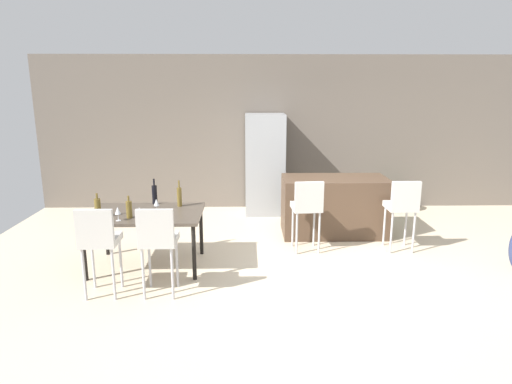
# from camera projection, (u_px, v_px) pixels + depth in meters

# --- Properties ---
(ground_plane) EXTENTS (10.00, 10.00, 0.00)m
(ground_plane) POSITION_uv_depth(u_px,v_px,m) (320.00, 257.00, 6.18)
(ground_plane) COLOR beige
(back_wall) EXTENTS (10.00, 0.12, 2.90)m
(back_wall) POSITION_uv_depth(u_px,v_px,m) (300.00, 133.00, 8.50)
(back_wall) COLOR #665B51
(back_wall) RESTS_ON ground_plane
(kitchen_island) EXTENTS (1.65, 0.82, 0.92)m
(kitchen_island) POSITION_uv_depth(u_px,v_px,m) (334.00, 206.00, 7.07)
(kitchen_island) COLOR #4C3828
(kitchen_island) RESTS_ON ground_plane
(bar_chair_left) EXTENTS (0.43, 0.43, 1.05)m
(bar_chair_left) POSITION_uv_depth(u_px,v_px,m) (307.00, 205.00, 6.24)
(bar_chair_left) COLOR beige
(bar_chair_left) RESTS_ON ground_plane
(bar_chair_middle) EXTENTS (0.40, 0.40, 1.05)m
(bar_chair_middle) POSITION_uv_depth(u_px,v_px,m) (402.00, 204.00, 6.26)
(bar_chair_middle) COLOR beige
(bar_chair_middle) RESTS_ON ground_plane
(dining_table) EXTENTS (1.45, 0.98, 0.74)m
(dining_table) POSITION_uv_depth(u_px,v_px,m) (146.00, 217.00, 5.71)
(dining_table) COLOR #4C4238
(dining_table) RESTS_ON ground_plane
(dining_chair_near) EXTENTS (0.41, 0.41, 1.05)m
(dining_chair_near) POSITION_uv_depth(u_px,v_px,m) (99.00, 238.00, 4.87)
(dining_chair_near) COLOR beige
(dining_chair_near) RESTS_ON ground_plane
(dining_chair_far) EXTENTS (0.40, 0.40, 1.05)m
(dining_chair_far) POSITION_uv_depth(u_px,v_px,m) (158.00, 237.00, 4.89)
(dining_chair_far) COLOR beige
(dining_chair_far) RESTS_ON ground_plane
(wine_bottle_end) EXTENTS (0.07, 0.07, 0.28)m
(wine_bottle_end) POSITION_uv_depth(u_px,v_px,m) (129.00, 209.00, 5.45)
(wine_bottle_end) COLOR brown
(wine_bottle_end) RESTS_ON dining_table
(wine_bottle_corner) EXTENTS (0.06, 0.06, 0.36)m
(wine_bottle_corner) POSITION_uv_depth(u_px,v_px,m) (179.00, 196.00, 5.96)
(wine_bottle_corner) COLOR brown
(wine_bottle_corner) RESTS_ON dining_table
(wine_bottle_middle) EXTENTS (0.07, 0.07, 0.35)m
(wine_bottle_middle) POSITION_uv_depth(u_px,v_px,m) (155.00, 194.00, 6.09)
(wine_bottle_middle) COLOR black
(wine_bottle_middle) RESTS_ON dining_table
(wine_bottle_right) EXTENTS (0.08, 0.08, 0.31)m
(wine_bottle_right) POSITION_uv_depth(u_px,v_px,m) (98.00, 208.00, 5.47)
(wine_bottle_right) COLOR brown
(wine_bottle_right) RESTS_ON dining_table
(wine_glass_left) EXTENTS (0.07, 0.07, 0.17)m
(wine_glass_left) POSITION_uv_depth(u_px,v_px,m) (139.00, 211.00, 5.31)
(wine_glass_left) COLOR silver
(wine_glass_left) RESTS_ON dining_table
(wine_glass_far) EXTENTS (0.07, 0.07, 0.17)m
(wine_glass_far) POSITION_uv_depth(u_px,v_px,m) (118.00, 211.00, 5.32)
(wine_glass_far) COLOR silver
(wine_glass_far) RESTS_ON dining_table
(wine_glass_near) EXTENTS (0.07, 0.07, 0.17)m
(wine_glass_near) POSITION_uv_depth(u_px,v_px,m) (156.00, 203.00, 5.69)
(wine_glass_near) COLOR silver
(wine_glass_near) RESTS_ON dining_table
(refrigerator) EXTENTS (0.72, 0.68, 1.84)m
(refrigerator) POSITION_uv_depth(u_px,v_px,m) (265.00, 164.00, 8.19)
(refrigerator) COLOR #939699
(refrigerator) RESTS_ON ground_plane
(potted_plant) EXTENTS (0.37, 0.37, 0.57)m
(potted_plant) POSITION_uv_depth(u_px,v_px,m) (400.00, 194.00, 8.36)
(potted_plant) COLOR #38383D
(potted_plant) RESTS_ON ground_plane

